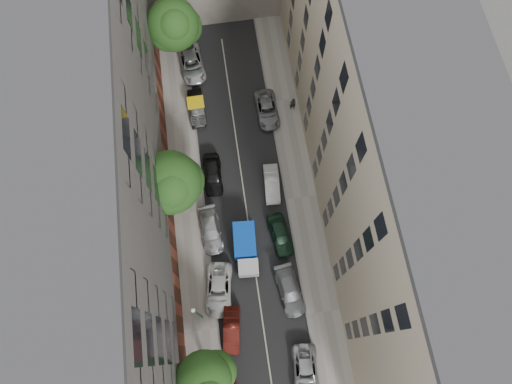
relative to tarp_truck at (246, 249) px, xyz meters
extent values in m
plane|color=#4C4C49|center=(0.60, 4.55, -1.24)|extent=(120.00, 120.00, 0.00)
cube|color=black|center=(0.60, 4.55, -1.23)|extent=(8.00, 44.00, 0.02)
cube|color=gray|center=(-4.90, 4.55, -1.17)|extent=(3.00, 44.00, 0.15)
cube|color=gray|center=(6.10, 4.55, -1.17)|extent=(3.00, 44.00, 0.15)
cube|color=#4F4C4A|center=(-10.40, 4.55, 8.76)|extent=(8.00, 44.00, 20.00)
cube|color=tan|center=(11.60, 4.55, 8.76)|extent=(8.00, 44.00, 20.00)
cube|color=black|center=(0.00, -0.09, -0.75)|extent=(2.24, 5.00, 0.27)
cube|color=silver|center=(0.00, -1.80, 0.07)|extent=(1.90, 1.57, 1.53)
cube|color=blue|center=(0.00, 0.72, 0.20)|extent=(2.21, 3.38, 1.62)
cylinder|color=black|center=(-0.86, -1.80, -0.86)|extent=(0.25, 0.76, 0.76)
cylinder|color=black|center=(0.86, -1.80, -0.86)|extent=(0.25, 0.76, 0.76)
cylinder|color=black|center=(-0.86, 1.35, -0.86)|extent=(0.25, 0.76, 0.76)
cylinder|color=black|center=(0.86, 1.35, -0.86)|extent=(0.25, 0.76, 0.76)
imported|color=#4B130F|center=(-2.20, -6.85, -0.57)|extent=(1.98, 4.25, 1.35)
imported|color=silver|center=(-2.92, -3.25, -0.55)|extent=(3.05, 5.29, 1.39)
imported|color=#B7B7BC|center=(-3.00, 2.35, -0.57)|extent=(2.17, 4.77, 1.35)
imported|color=black|center=(-2.20, 7.95, -0.49)|extent=(1.89, 4.47, 1.51)
imported|color=black|center=(-3.00, 15.55, -0.52)|extent=(1.61, 4.40, 1.44)
imported|color=#B1B1B6|center=(-3.00, 21.15, -0.49)|extent=(3.06, 5.66, 1.51)
imported|color=#B4B5B9|center=(3.59, -11.14, -0.60)|extent=(2.53, 4.78, 1.28)
imported|color=slate|center=(3.40, -4.25, -0.55)|extent=(2.57, 4.97, 1.38)
imported|color=black|center=(3.40, 0.95, -0.50)|extent=(2.29, 4.53, 1.48)
imported|color=silver|center=(3.40, 6.15, -0.57)|extent=(1.69, 4.15, 1.34)
imported|color=gray|center=(4.19, 14.35, -0.59)|extent=(2.30, 4.77, 1.31)
cylinder|color=#382619|center=(-4.52, -10.36, 0.17)|extent=(0.36, 0.36, 2.53)
cylinder|color=#382619|center=(-4.52, -10.36, 2.34)|extent=(0.24, 0.24, 1.81)
sphere|color=#234A18|center=(-4.52, -10.36, 4.11)|extent=(4.34, 4.34, 4.34)
sphere|color=#234A18|center=(-3.62, -9.96, 3.24)|extent=(3.26, 3.26, 3.26)
cylinder|color=#382619|center=(-5.80, 5.82, 0.16)|extent=(0.36, 0.36, 2.50)
cylinder|color=#382619|center=(-5.80, 5.82, 2.30)|extent=(0.24, 0.24, 1.79)
sphere|color=#234A18|center=(-5.80, 5.82, 4.05)|extent=(5.68, 5.68, 5.68)
sphere|color=#234A18|center=(-4.90, 6.22, 3.19)|extent=(4.26, 4.26, 4.26)
sphere|color=#234A18|center=(-6.50, 5.32, 3.55)|extent=(3.98, 3.98, 3.98)
sphere|color=#234A18|center=(-5.60, 5.02, 4.98)|extent=(3.70, 3.70, 3.70)
cylinder|color=#382619|center=(-4.10, 22.55, 0.16)|extent=(0.36, 0.36, 2.50)
cylinder|color=#382619|center=(-4.10, 22.55, 2.30)|extent=(0.24, 0.24, 1.79)
sphere|color=#234A18|center=(-4.10, 22.55, 4.05)|extent=(5.23, 5.23, 5.23)
sphere|color=#234A18|center=(-3.20, 22.95, 3.19)|extent=(3.92, 3.92, 3.92)
sphere|color=#234A18|center=(-4.80, 22.05, 3.55)|extent=(3.66, 3.66, 3.66)
sphere|color=#234A18|center=(-3.90, 21.75, 4.98)|extent=(3.40, 3.40, 3.40)
cylinder|color=#185636|center=(-4.67, -5.34, 2.11)|extent=(0.14, 0.14, 6.41)
sphere|color=silver|center=(-4.67, -5.34, 5.42)|extent=(0.36, 0.36, 0.36)
imported|color=black|center=(6.88, 14.44, -0.18)|extent=(0.68, 0.46, 1.83)
camera|label=1|loc=(-0.40, -9.26, 40.97)|focal=32.00mm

